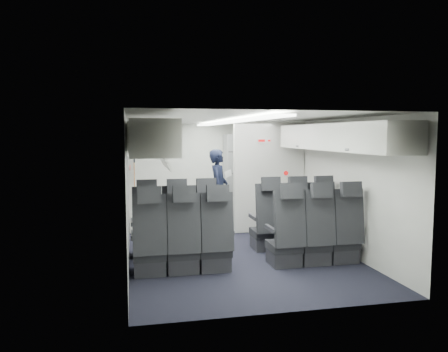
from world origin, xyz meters
name	(u,v)px	position (x,y,z in m)	size (l,w,h in m)	color
cabin_shell	(229,180)	(0.00, 0.00, 1.12)	(3.41, 6.01, 2.16)	black
seat_row_front	(236,227)	(0.00, -0.53, 0.40)	(3.33, 0.56, 1.24)	black
seat_row_mid	(251,241)	(0.00, -1.43, 0.40)	(3.33, 0.56, 1.24)	black
overhead_bin_left_rear	(151,138)	(-1.40, -2.00, 1.86)	(0.53, 1.80, 0.40)	white
overhead_bin_left_front_open	(143,145)	(-1.44, -0.25, 1.74)	(0.64, 1.70, 0.72)	#9E9E93
overhead_bin_right_rear	(365,137)	(1.40, -2.00, 1.86)	(0.53, 1.80, 0.40)	white
overhead_bin_right_front	(312,137)	(1.40, -0.25, 1.86)	(0.53, 1.70, 0.40)	white
bulkhead_partition	(269,177)	(0.98, 0.80, 1.08)	(1.40, 0.15, 2.13)	silver
galley_unit	(243,174)	(0.95, 2.72, 0.95)	(0.85, 0.52, 1.90)	#939399
boarding_door	(131,182)	(-1.64, 1.55, 0.95)	(0.12, 1.27, 1.86)	silver
flight_attendant	(218,188)	(0.11, 1.44, 0.80)	(0.58, 0.38, 1.60)	black
carry_on_bag	(143,140)	(-1.45, -0.40, 1.81)	(0.41, 0.29, 0.25)	black
papers	(228,174)	(0.30, 1.39, 1.10)	(0.18, 0.02, 0.13)	white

